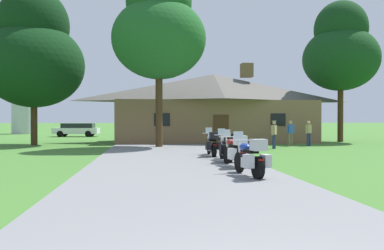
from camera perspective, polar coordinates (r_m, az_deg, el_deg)
ground_plane at (r=22.84m, az=-3.89°, el=-3.61°), size 500.00×500.00×0.00m
asphalt_driveway at (r=20.84m, az=-3.64°, el=-3.94°), size 6.40×80.00×0.06m
motorcycle_blue_nearest_to_camera at (r=11.72m, az=8.51°, el=-4.70°), size 0.90×2.08×1.30m
motorcycle_red_second_in_row at (r=14.22m, az=6.23°, el=-3.75°), size 0.86×2.08×1.30m
motorcycle_silver_third_in_row at (r=16.07m, az=5.01°, el=-3.24°), size 0.73×2.08×1.30m
motorcycle_silver_farthest_in_row at (r=18.38m, az=2.93°, el=-2.75°), size 0.72×2.08×1.30m
stone_lodge at (r=31.64m, az=3.10°, el=2.59°), size 15.93×6.92×6.27m
bystander_blue_shirt_near_lodge at (r=26.95m, az=13.98°, el=-0.96°), size 0.54×0.29×1.69m
bystander_tan_shirt_beside_signpost at (r=24.23m, az=11.71°, el=-1.13°), size 0.40×0.45×1.69m
bystander_tan_shirt_by_tree at (r=27.31m, az=16.41°, el=-0.98°), size 0.49×0.37×1.67m
tree_left_near at (r=29.57m, az=-21.79°, el=9.55°), size 6.80×6.80×10.75m
tree_by_lodge_front at (r=25.57m, az=-4.77°, el=13.72°), size 5.89×5.89×11.35m
tree_right_of_lodge at (r=34.15m, az=20.58°, el=10.04°), size 5.93×5.93×11.19m
metal_silo_distant at (r=54.79m, az=-22.94°, el=3.38°), size 3.17×3.17×8.69m
parked_white_suv_far_left at (r=43.14m, az=-16.22°, el=-0.59°), size 4.71×2.14×1.40m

